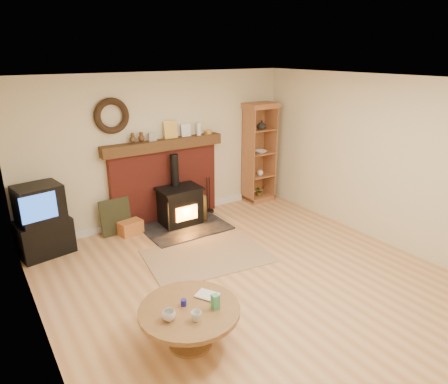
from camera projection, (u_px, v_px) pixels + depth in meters
ground at (256, 285)px, 5.26m from camera, size 5.50×5.50×0.00m
room_shell at (254, 157)px, 4.75m from camera, size 5.02×5.52×2.61m
chimney_breast at (165, 177)px, 7.09m from camera, size 2.20×0.22×1.78m
wood_stove at (181, 207)px, 6.98m from camera, size 1.40×1.00×1.25m
area_rug at (207, 256)px, 6.00m from camera, size 1.92×1.45×0.01m
tv_unit at (42, 222)px, 5.92m from camera, size 0.82×0.63×1.09m
curio_cabinet at (258, 153)px, 7.99m from camera, size 0.64×0.46×1.98m
firelog_box at (131, 228)px, 6.69m from camera, size 0.41×0.30×0.24m
leaning_painting at (116, 217)px, 6.65m from camera, size 0.51×0.14×0.61m
fire_tools at (209, 207)px, 7.61m from camera, size 0.16×0.16×0.70m
coffee_table at (190, 315)px, 4.08m from camera, size 1.05×1.05×0.60m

